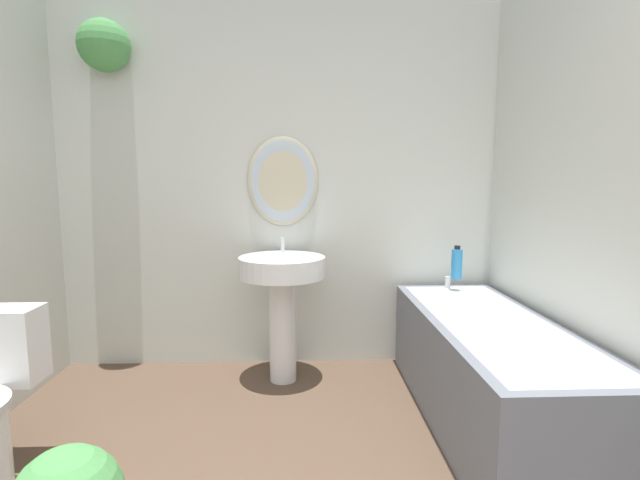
% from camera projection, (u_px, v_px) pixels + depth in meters
% --- Properties ---
extents(wall_back, '(3.00, 0.31, 2.40)m').
position_uv_depth(wall_back, '(269.00, 179.00, 3.08)').
color(wall_back, silver).
rests_on(wall_back, ground_plane).
extents(wall_right, '(0.06, 2.73, 2.40)m').
position_uv_depth(wall_right, '(635.00, 192.00, 1.84)').
color(wall_right, silver).
rests_on(wall_right, ground_plane).
extents(pedestal_sink, '(0.53, 0.53, 0.89)m').
position_uv_depth(pedestal_sink, '(282.00, 288.00, 2.85)').
color(pedestal_sink, white).
rests_on(pedestal_sink, ground_plane).
extents(bathtub, '(0.63, 1.65, 0.62)m').
position_uv_depth(bathtub, '(490.00, 370.00, 2.37)').
color(bathtub, slate).
rests_on(bathtub, ground_plane).
extents(shampoo_bottle, '(0.07, 0.07, 0.21)m').
position_uv_depth(shampoo_bottle, '(457.00, 263.00, 2.97)').
color(shampoo_bottle, '#2D84C6').
rests_on(shampoo_bottle, bathtub).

